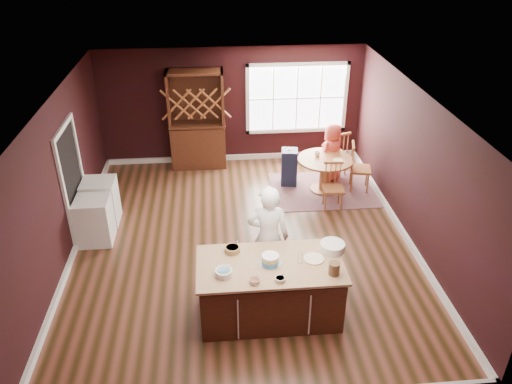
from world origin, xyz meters
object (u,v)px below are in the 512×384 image
seated_woman (332,153)px  toddler (287,150)px  layer_cake (270,259)px  chair_south (333,187)px  dining_table (325,168)px  baker (268,237)px  dryer (101,202)px  chair_north (336,152)px  chair_east (360,167)px  hutch (197,120)px  kitchen_island (270,290)px  washer (95,221)px  high_chair (289,166)px

seated_woman → toddler: (-1.00, -0.12, 0.15)m
layer_cake → chair_south: bearing=61.0°
dining_table → toddler: (-0.75, 0.35, 0.28)m
baker → chair_south: 2.73m
chair_south → dryer: chair_south is taller
seated_woman → layer_cake: bearing=27.5°
layer_cake → chair_north: 4.87m
chair_east → toddler: (-1.52, 0.38, 0.27)m
toddler → hutch: size_ratio=0.11×
baker → layer_cake: size_ratio=5.24×
baker → dryer: (-2.96, 2.11, -0.44)m
chair_south → hutch: hutch is taller
chair_east → hutch: (-3.43, 1.48, 0.60)m
kitchen_island → washer: kitchen_island is taller
baker → chair_north: (1.96, 3.72, -0.35)m
layer_cake → seated_woman: 4.52m
high_chair → toddler: 0.39m
layer_cake → dryer: size_ratio=0.38×
hutch → dryer: hutch is taller
chair_south → layer_cake: bearing=-114.0°
high_chair → dining_table: bearing=-18.7°
high_chair → hutch: hutch is taller
dining_table → hutch: bearing=151.4°
high_chair → chair_east: bearing=-6.4°
chair_south → toddler: bearing=130.0°
kitchen_island → baker: baker is taller
dryer → toddler: bearing=17.8°
high_chair → washer: 4.22m
kitchen_island → chair_east: bearing=57.1°
dryer → baker: bearing=-35.5°
layer_cake → chair_south: layer_cake is taller
hutch → dryer: bearing=-128.5°
toddler → dryer: 3.95m
chair_south → high_chair: chair_south is taller
baker → seated_woman: baker is taller
kitchen_island → hutch: bearing=101.9°
kitchen_island → high_chair: 4.11m
baker → toddler: 3.40m
baker → seated_woman: size_ratio=1.34×
chair_north → dryer: 5.18m
seated_woman → washer: seated_woman is taller
chair_north → dining_table: bearing=40.4°
chair_east → toddler: chair_east is taller
layer_cake → chair_east: (2.35, 3.62, -0.45)m
baker → toddler: size_ratio=6.82×
washer → chair_south: bearing=9.3°
layer_cake → high_chair: layer_cake is taller
baker → dryer: bearing=-27.3°
chair_south → chair_north: 1.57m
chair_north → high_chair: bearing=-0.5°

